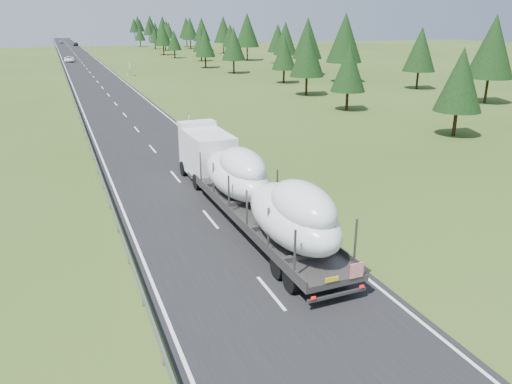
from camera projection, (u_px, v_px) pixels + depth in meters
name	position (u px, v px, depth m)	size (l,w,h in m)	color
ground	(210.00, 219.00, 29.44)	(400.00, 400.00, 0.00)	#324717
road_surface	(87.00, 68.00, 117.06)	(10.00, 400.00, 0.02)	black
guardrail	(62.00, 67.00, 114.95)	(0.10, 400.00, 0.76)	slate
marker_posts	(95.00, 51.00, 167.35)	(0.13, 350.08, 1.00)	silver
highway_sign	(130.00, 67.00, 101.46)	(0.08, 0.90, 2.60)	slate
tree_line_right	(215.00, 33.00, 154.31)	(27.83, 345.00, 12.64)	black
boat_truck	(248.00, 183.00, 28.44)	(3.34, 21.24, 4.33)	white
distant_van	(69.00, 59.00, 133.64)	(2.49, 5.40, 1.50)	white
distant_car_dark	(76.00, 44.00, 210.50)	(1.83, 4.54, 1.55)	black
distant_car_blue	(61.00, 42.00, 231.15)	(1.39, 3.99, 1.32)	#182A44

